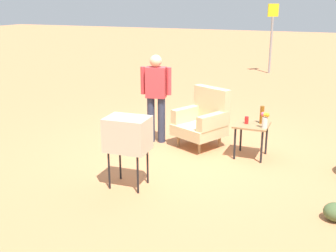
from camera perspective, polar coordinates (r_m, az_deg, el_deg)
The scene contains 10 objects.
ground_plane at distance 7.64m, azimuth 3.08°, elevation -3.05°, with size 60.00×60.00×0.00m, color #C17A4C.
armchair at distance 7.66m, azimuth 4.79°, elevation 0.89°, with size 1.02×1.03×1.06m.
side_table at distance 7.22m, azimuth 11.28°, elevation -0.36°, with size 0.56×0.56×0.58m.
tv_on_stand at distance 5.90m, azimuth -5.49°, elevation -1.15°, with size 0.62×0.48×1.03m.
person_standing at distance 7.74m, azimuth -1.64°, elevation 4.48°, with size 0.56×0.29×1.64m.
road_sign at distance 15.74m, azimuth 13.88°, elevation 11.95°, with size 0.33×0.33×2.44m.
soda_can_red at distance 7.18m, azimuth 10.62°, elevation 0.79°, with size 0.07×0.07×0.12m, color red.
bottle_tall_amber at distance 7.23m, azimuth 12.62°, elevation 1.50°, with size 0.07×0.07×0.30m, color brown.
flower_vase at distance 6.96m, azimuth 13.01°, elevation 0.88°, with size 0.14×0.10×0.27m.
shrub_mid at distance 5.61m, azimuth 21.76°, elevation -10.78°, with size 0.29×0.29×0.22m, color #475B33.
Camera 1 is at (2.36, -6.78, 2.60)m, focal length 44.91 mm.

